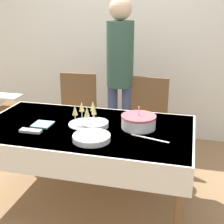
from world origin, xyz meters
TOP-DOWN VIEW (x-y plane):
  - ground_plane at (0.00, 0.00)m, footprint 12.00×12.00m
  - wall_back at (0.00, 1.70)m, footprint 8.00×0.05m
  - dining_table at (0.00, 0.00)m, footprint 1.72×0.97m
  - dining_chair_far_left at (-0.39, 0.80)m, footprint 0.44×0.44m
  - dining_chair_far_right at (0.39, 0.80)m, footprint 0.44×0.44m
  - birthday_cake at (0.42, 0.08)m, footprint 0.28×0.28m
  - champagne_tray at (-0.00, 0.05)m, footprint 0.30×0.30m
  - plate_stack_main at (0.14, -0.25)m, footprint 0.28×0.28m
  - plate_stack_dessert at (0.08, 0.01)m, footprint 0.22×0.22m
  - cake_knife at (0.54, -0.11)m, footprint 0.29×0.10m
  - fork_pile at (-0.37, -0.22)m, footprint 0.17×0.06m
  - napkin_pile at (-0.35, -0.06)m, footprint 0.15×0.15m
  - person_standing at (0.07, 0.93)m, footprint 0.28×0.28m
  - high_chair at (-1.18, 0.79)m, footprint 0.33×0.35m

SIDE VIEW (x-z plane):
  - ground_plane at x=0.00m, z-range 0.00..0.00m
  - high_chair at x=-1.18m, z-range 0.13..0.84m
  - dining_chair_far_left at x=-0.39m, z-range 0.05..1.01m
  - dining_chair_far_right at x=0.39m, z-range 0.05..1.01m
  - dining_table at x=0.00m, z-range 0.26..1.00m
  - cake_knife at x=0.54m, z-range 0.73..0.74m
  - napkin_pile at x=-0.35m, z-range 0.73..0.74m
  - fork_pile at x=-0.37m, z-range 0.73..0.75m
  - plate_stack_dessert at x=0.08m, z-range 0.73..0.77m
  - plate_stack_main at x=0.14m, z-range 0.73..0.77m
  - birthday_cake at x=0.42m, z-range 0.70..0.87m
  - champagne_tray at x=0.00m, z-range 0.72..0.90m
  - person_standing at x=0.07m, z-range 0.19..1.93m
  - wall_back at x=0.00m, z-range 0.00..2.70m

